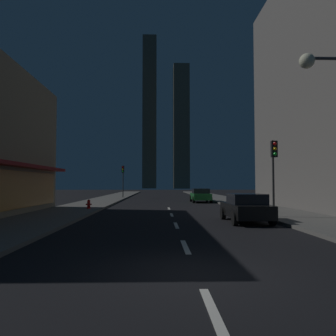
{
  "coord_description": "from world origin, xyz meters",
  "views": [
    {
      "loc": [
        -0.84,
        -7.03,
        1.95
      ],
      "look_at": [
        0.0,
        21.36,
        3.31
      ],
      "focal_mm": 35.13,
      "sensor_mm": 36.0,
      "label": 1
    }
  ],
  "objects": [
    {
      "name": "sidewalk_left",
      "position": [
        -7.0,
        32.0,
        0.07
      ],
      "size": [
        4.0,
        76.0,
        0.15
      ],
      "primitive_type": "cube",
      "color": "#605E59",
      "rests_on": "ground"
    },
    {
      "name": "car_parked_near",
      "position": [
        3.6,
        9.55,
        0.74
      ],
      "size": [
        1.98,
        4.24,
        1.45
      ],
      "color": "black",
      "rests_on": "ground"
    },
    {
      "name": "skyscraper_distant_tall",
      "position": [
        -4.57,
        130.66,
        32.13
      ],
      "size": [
        5.79,
        6.76,
        64.26
      ],
      "primitive_type": "cube",
      "color": "#514D3C",
      "rests_on": "ground"
    },
    {
      "name": "traffic_light_near_right",
      "position": [
        5.5,
        10.75,
        3.19
      ],
      "size": [
        0.32,
        0.48,
        4.2
      ],
      "color": "#2D2D2D",
      "rests_on": "sidewalk_right"
    },
    {
      "name": "lane_marking_center",
      "position": [
        0.0,
        8.4,
        0.01
      ],
      "size": [
        0.16,
        23.0,
        0.01
      ],
      "color": "silver",
      "rests_on": "ground"
    },
    {
      "name": "street_lamp_right",
      "position": [
        5.38,
        4.63,
        5.07
      ],
      "size": [
        1.96,
        0.56,
        6.58
      ],
      "color": "#38383D",
      "rests_on": "sidewalk_right"
    },
    {
      "name": "car_parked_far",
      "position": [
        3.6,
        27.41,
        0.74
      ],
      "size": [
        1.98,
        4.24,
        1.45
      ],
      "color": "#1E722D",
      "rests_on": "ground"
    },
    {
      "name": "ground_plane",
      "position": [
        0.0,
        32.0,
        -0.05
      ],
      "size": [
        78.0,
        136.0,
        0.1
      ],
      "primitive_type": "cube",
      "color": "black"
    },
    {
      "name": "skyscraper_distant_mid",
      "position": [
        8.42,
        125.25,
        25.02
      ],
      "size": [
        6.35,
        7.95,
        50.04
      ],
      "primitive_type": "cube",
      "color": "brown",
      "rests_on": "ground"
    },
    {
      "name": "fire_hydrant_far_left",
      "position": [
        -5.9,
        17.1,
        0.45
      ],
      "size": [
        0.42,
        0.3,
        0.65
      ],
      "color": "red",
      "rests_on": "sidewalk_left"
    },
    {
      "name": "sidewalk_right",
      "position": [
        7.0,
        32.0,
        0.07
      ],
      "size": [
        4.0,
        76.0,
        0.15
      ],
      "primitive_type": "cube",
      "color": "#605E59",
      "rests_on": "ground"
    },
    {
      "name": "traffic_light_far_left",
      "position": [
        -5.5,
        36.4,
        3.19
      ],
      "size": [
        0.32,
        0.48,
        4.2
      ],
      "color": "#2D2D2D",
      "rests_on": "sidewalk_left"
    }
  ]
}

